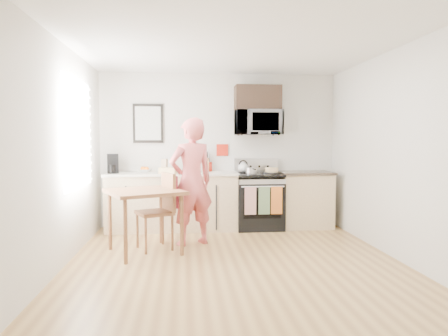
{
  "coord_description": "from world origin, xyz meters",
  "views": [
    {
      "loc": [
        -0.6,
        -4.53,
        1.47
      ],
      "look_at": [
        -0.05,
        1.0,
        1.08
      ],
      "focal_mm": 32.0,
      "sensor_mm": 36.0,
      "label": 1
    }
  ],
  "objects": [
    {
      "name": "floor",
      "position": [
        0.0,
        0.0,
        0.0
      ],
      "size": [
        4.6,
        4.6,
        0.0
      ],
      "primitive_type": "plane",
      "color": "olive",
      "rests_on": "ground"
    },
    {
      "name": "back_wall",
      "position": [
        0.0,
        2.3,
        1.3
      ],
      "size": [
        4.0,
        0.04,
        2.6
      ],
      "primitive_type": "cube",
      "color": "silver",
      "rests_on": "floor"
    },
    {
      "name": "front_wall",
      "position": [
        0.0,
        -2.3,
        1.3
      ],
      "size": [
        4.0,
        0.04,
        2.6
      ],
      "primitive_type": "cube",
      "color": "silver",
      "rests_on": "floor"
    },
    {
      "name": "left_wall",
      "position": [
        -2.0,
        0.0,
        1.3
      ],
      "size": [
        0.04,
        4.6,
        2.6
      ],
      "primitive_type": "cube",
      "color": "silver",
      "rests_on": "floor"
    },
    {
      "name": "right_wall",
      "position": [
        2.0,
        0.0,
        1.3
      ],
      "size": [
        0.04,
        4.6,
        2.6
      ],
      "primitive_type": "cube",
      "color": "silver",
      "rests_on": "floor"
    },
    {
      "name": "ceiling",
      "position": [
        0.0,
        0.0,
        2.6
      ],
      "size": [
        4.0,
        4.6,
        0.04
      ],
      "primitive_type": "cube",
      "color": "white",
      "rests_on": "back_wall"
    },
    {
      "name": "window",
      "position": [
        -1.96,
        0.8,
        1.55
      ],
      "size": [
        0.06,
        1.4,
        1.5
      ],
      "color": "silver",
      "rests_on": "left_wall"
    },
    {
      "name": "cabinet_left",
      "position": [
        -0.8,
        2.0,
        0.45
      ],
      "size": [
        2.1,
        0.6,
        0.9
      ],
      "primitive_type": "cube",
      "color": "tan",
      "rests_on": "floor"
    },
    {
      "name": "countertop_left",
      "position": [
        -0.8,
        2.0,
        0.92
      ],
      "size": [
        2.14,
        0.64,
        0.04
      ],
      "primitive_type": "cube",
      "color": "silver",
      "rests_on": "cabinet_left"
    },
    {
      "name": "cabinet_right",
      "position": [
        1.43,
        2.0,
        0.45
      ],
      "size": [
        0.84,
        0.6,
        0.9
      ],
      "primitive_type": "cube",
      "color": "tan",
      "rests_on": "floor"
    },
    {
      "name": "countertop_right",
      "position": [
        1.43,
        2.0,
        0.92
      ],
      "size": [
        0.88,
        0.64,
        0.04
      ],
      "primitive_type": "cube",
      "color": "black",
      "rests_on": "cabinet_right"
    },
    {
      "name": "range",
      "position": [
        0.63,
        1.98,
        0.44
      ],
      "size": [
        0.76,
        0.7,
        1.16
      ],
      "color": "black",
      "rests_on": "floor"
    },
    {
      "name": "microwave",
      "position": [
        0.63,
        2.08,
        1.76
      ],
      "size": [
        0.76,
        0.51,
        0.42
      ],
      "primitive_type": "imported",
      "color": "#B8B7BC",
      "rests_on": "back_wall"
    },
    {
      "name": "upper_cabinet",
      "position": [
        0.63,
        2.12,
        2.18
      ],
      "size": [
        0.76,
        0.35,
        0.4
      ],
      "primitive_type": "cube",
      "color": "black",
      "rests_on": "back_wall"
    },
    {
      "name": "wall_art",
      "position": [
        -1.2,
        2.28,
        1.75
      ],
      "size": [
        0.5,
        0.04,
        0.65
      ],
      "color": "black",
      "rests_on": "back_wall"
    },
    {
      "name": "wall_trivet",
      "position": [
        0.05,
        2.28,
        1.3
      ],
      "size": [
        0.2,
        0.02,
        0.2
      ],
      "primitive_type": "cube",
      "color": "#AC1C0E",
      "rests_on": "back_wall"
    },
    {
      "name": "person",
      "position": [
        -0.5,
        1.04,
        0.89
      ],
      "size": [
        0.77,
        0.65,
        1.78
      ],
      "primitive_type": "imported",
      "rotation": [
        0.0,
        0.0,
        3.56
      ],
      "color": "#E23E3E",
      "rests_on": "floor"
    },
    {
      "name": "dining_table",
      "position": [
        -1.12,
        0.69,
        0.73
      ],
      "size": [
        1.01,
        1.01,
        0.82
      ],
      "rotation": [
        0.0,
        0.0,
        0.42
      ],
      "color": "brown",
      "rests_on": "floor"
    },
    {
      "name": "chair",
      "position": [
        -0.87,
        0.9,
        0.66
      ],
      "size": [
        0.6,
        0.57,
        1.02
      ],
      "rotation": [
        0.0,
        0.0,
        0.41
      ],
      "color": "brown",
      "rests_on": "floor"
    },
    {
      "name": "knife_block",
      "position": [
        -0.23,
        2.22,
        1.06
      ],
      "size": [
        0.12,
        0.16,
        0.23
      ],
      "primitive_type": "cube",
      "rotation": [
        0.0,
        0.0,
        -0.12
      ],
      "color": "brown",
      "rests_on": "countertop_left"
    },
    {
      "name": "utensil_crock",
      "position": [
        -0.19,
        2.22,
        1.09
      ],
      "size": [
        0.13,
        0.13,
        0.38
      ],
      "color": "#AC1C0E",
      "rests_on": "countertop_left"
    },
    {
      "name": "fruit_bowl",
      "position": [
        -1.24,
        2.14,
        0.98
      ],
      "size": [
        0.27,
        0.27,
        0.09
      ],
      "color": "silver",
      "rests_on": "countertop_left"
    },
    {
      "name": "milk_carton",
      "position": [
        -0.92,
        2.06,
        1.05
      ],
      "size": [
        0.11,
        0.11,
        0.22
      ],
      "primitive_type": "cube",
      "rotation": [
        0.0,
        0.0,
        -0.32
      ],
      "color": "tan",
      "rests_on": "countertop_left"
    },
    {
      "name": "coffee_maker",
      "position": [
        -1.75,
        2.03,
        1.09
      ],
      "size": [
        0.21,
        0.28,
        0.31
      ],
      "rotation": [
        0.0,
        0.0,
        0.2
      ],
      "color": "black",
      "rests_on": "countertop_left"
    },
    {
      "name": "bread_bag",
      "position": [
        -0.86,
        1.82,
        0.99
      ],
      "size": [
        0.29,
        0.2,
        0.1
      ],
      "primitive_type": "cube",
      "rotation": [
        0.0,
        0.0,
        -0.32
      ],
      "color": "tan",
      "rests_on": "countertop_left"
    },
    {
      "name": "cake",
      "position": [
        0.83,
        1.94,
        0.97
      ],
      "size": [
        0.27,
        0.27,
        0.09
      ],
      "color": "black",
      "rests_on": "range"
    },
    {
      "name": "kettle",
      "position": [
        0.39,
        2.11,
        1.01
      ],
      "size": [
        0.17,
        0.17,
        0.21
      ],
      "color": "silver",
      "rests_on": "range"
    },
    {
      "name": "pot",
      "position": [
        0.49,
        1.87,
        0.97
      ],
      "size": [
        0.19,
        0.32,
        0.09
      ],
      "rotation": [
        0.0,
        0.0,
        0.12
      ],
      "color": "#B8B7BC",
      "rests_on": "range"
    }
  ]
}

